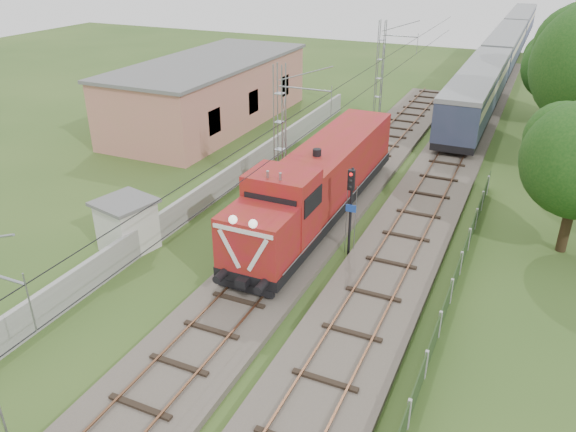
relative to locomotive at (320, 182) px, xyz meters
The scene contains 12 objects.
ground 10.84m from the locomotive, 90.00° to the right, with size 140.00×140.00×0.00m, color #2D4A1C.
track_main 4.16m from the locomotive, 90.00° to the right, with size 4.20×70.00×0.45m.
track_side 10.85m from the locomotive, 62.00° to the left, with size 4.20×80.00×0.45m.
catenary 3.72m from the locomotive, 154.52° to the left, with size 3.31×70.00×8.00m.
boundary_wall 6.82m from the locomotive, 167.81° to the left, with size 0.25×40.00×1.50m, color #9E9E99.
station_building 20.12m from the locomotive, 138.21° to the left, with size 8.40×20.40×5.22m.
fence 11.16m from the locomotive, 43.51° to the right, with size 0.12×32.00×1.20m.
locomotive is the anchor object (origin of this frame).
coach_rake 47.56m from the locomotive, 83.97° to the left, with size 3.15×70.31×3.64m.
signal_post 4.15m from the locomotive, 47.68° to the right, with size 0.50×0.39×4.53m.
relay_hut 10.16m from the locomotive, 136.98° to the right, with size 3.05×3.05×2.62m.
tree_c 26.82m from the locomotive, 66.12° to the left, with size 5.82×5.55×7.55m.
Camera 1 is at (9.94, -15.34, 13.87)m, focal length 35.00 mm.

